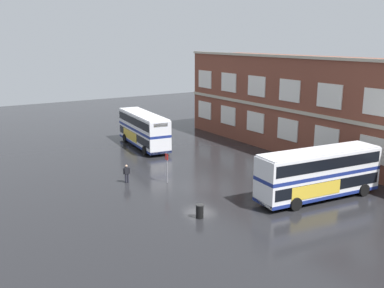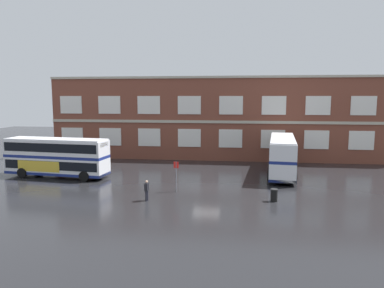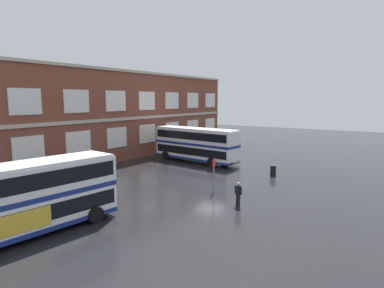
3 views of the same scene
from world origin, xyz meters
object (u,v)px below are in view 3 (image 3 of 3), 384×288
(double_decker_middle, at_px, (196,144))
(bus_stand_flag, at_px, (214,173))
(double_decker_near, at_px, (19,200))
(waiting_passenger, at_px, (238,193))
(station_litter_bin, at_px, (273,170))

(double_decker_middle, height_order, bus_stand_flag, double_decker_middle)
(double_decker_near, bearing_deg, waiting_passenger, -32.88)
(double_decker_near, height_order, double_decker_middle, same)
(double_decker_middle, distance_m, waiting_passenger, 16.72)
(station_litter_bin, bearing_deg, waiting_passenger, -173.76)
(double_decker_near, bearing_deg, station_litter_bin, -16.24)
(double_decker_middle, relative_size, bus_stand_flag, 4.15)
(bus_stand_flag, relative_size, station_litter_bin, 2.62)
(double_decker_middle, bearing_deg, waiting_passenger, -136.48)
(double_decker_middle, bearing_deg, double_decker_near, -170.39)
(double_decker_middle, relative_size, waiting_passenger, 6.59)
(double_decker_near, xyz_separation_m, station_litter_bin, (21.82, -6.35, -1.63))
(bus_stand_flag, bearing_deg, station_litter_bin, -13.41)
(waiting_passenger, bearing_deg, double_decker_near, 147.12)
(waiting_passenger, xyz_separation_m, station_litter_bin, (10.25, 1.12, -0.41))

